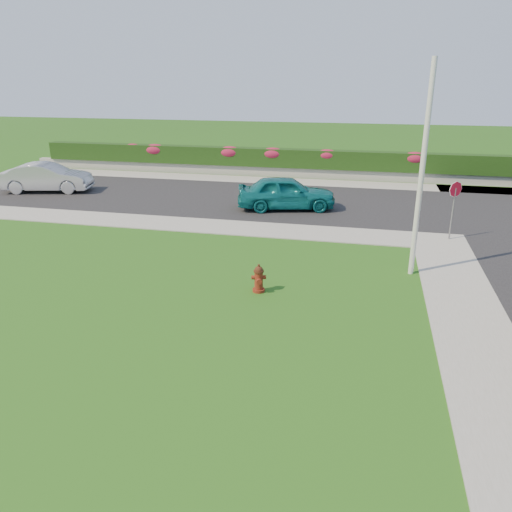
% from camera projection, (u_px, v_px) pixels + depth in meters
% --- Properties ---
extents(ground, '(120.00, 120.00, 0.00)m').
position_uv_depth(ground, '(178.00, 335.00, 12.06)').
color(ground, black).
rests_on(ground, ground).
extents(street_far, '(26.00, 8.00, 0.04)m').
position_uv_depth(street_far, '(186.00, 196.00, 25.94)').
color(street_far, black).
rests_on(street_far, ground).
extents(sidewalk_right, '(2.00, 20.00, 0.04)m').
position_uv_depth(sidewalk_right, '(511.00, 431.00, 8.75)').
color(sidewalk_right, gray).
rests_on(sidewalk_right, ground).
extents(sidewalk_far, '(24.00, 2.00, 0.04)m').
position_uv_depth(sidewalk_far, '(124.00, 220.00, 21.56)').
color(sidewalk_far, gray).
rests_on(sidewalk_far, ground).
extents(curb_corner, '(2.00, 2.00, 0.04)m').
position_uv_depth(curb_corner, '(439.00, 241.00, 18.84)').
color(curb_corner, gray).
rests_on(curb_corner, ground).
extents(sidewalk_beyond, '(34.00, 2.00, 0.04)m').
position_uv_depth(sidewalk_beyond, '(279.00, 181.00, 29.69)').
color(sidewalk_beyond, gray).
rests_on(sidewalk_beyond, ground).
extents(retaining_wall, '(34.00, 0.40, 0.60)m').
position_uv_depth(retaining_wall, '(283.00, 172.00, 30.97)').
color(retaining_wall, gray).
rests_on(retaining_wall, ground).
extents(hedge, '(32.00, 0.90, 1.10)m').
position_uv_depth(hedge, '(284.00, 158.00, 30.77)').
color(hedge, black).
rests_on(hedge, retaining_wall).
extents(fire_hydrant, '(0.44, 0.41, 0.84)m').
position_uv_depth(fire_hydrant, '(259.00, 279.00, 14.34)').
color(fire_hydrant, '#57170D').
rests_on(fire_hydrant, ground).
extents(sedan_teal, '(4.82, 2.88, 1.54)m').
position_uv_depth(sedan_teal, '(286.00, 193.00, 23.12)').
color(sedan_teal, '#0E666C').
rests_on(sedan_teal, street_far).
extents(sedan_silver, '(4.87, 2.67, 1.52)m').
position_uv_depth(sedan_silver, '(47.00, 177.00, 26.65)').
color(sedan_silver, '#A7A9AF').
rests_on(sedan_silver, street_far).
extents(utility_pole, '(0.16, 0.16, 6.41)m').
position_uv_depth(utility_pole, '(422.00, 173.00, 14.73)').
color(utility_pole, silver).
rests_on(utility_pole, ground).
extents(stop_sign, '(0.50, 0.39, 2.27)m').
position_uv_depth(stop_sign, '(455.00, 197.00, 18.50)').
color(stop_sign, slate).
rests_on(stop_sign, ground).
extents(flower_clump_a, '(1.09, 0.70, 0.55)m').
position_uv_depth(flower_clump_a, '(133.00, 148.00, 32.67)').
color(flower_clump_a, '#B11E3D').
rests_on(flower_clump_a, hedge).
extents(flower_clump_b, '(1.45, 0.93, 0.73)m').
position_uv_depth(flower_clump_b, '(155.00, 150.00, 32.37)').
color(flower_clump_b, '#B11E3D').
rests_on(flower_clump_b, hedge).
extents(flower_clump_c, '(1.46, 0.94, 0.73)m').
position_uv_depth(flower_clump_c, '(230.00, 152.00, 31.31)').
color(flower_clump_c, '#B11E3D').
rests_on(flower_clump_c, hedge).
extents(flower_clump_d, '(1.44, 0.92, 0.72)m').
position_uv_depth(flower_clump_d, '(273.00, 153.00, 30.73)').
color(flower_clump_d, '#B11E3D').
rests_on(flower_clump_d, hedge).
extents(flower_clump_e, '(1.31, 0.84, 0.66)m').
position_uv_depth(flower_clump_e, '(327.00, 155.00, 30.03)').
color(flower_clump_e, '#B11E3D').
rests_on(flower_clump_e, hedge).
extents(flower_clump_f, '(1.41, 0.90, 0.70)m').
position_uv_depth(flower_clump_f, '(415.00, 158.00, 28.97)').
color(flower_clump_f, '#B11E3D').
rests_on(flower_clump_f, hedge).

